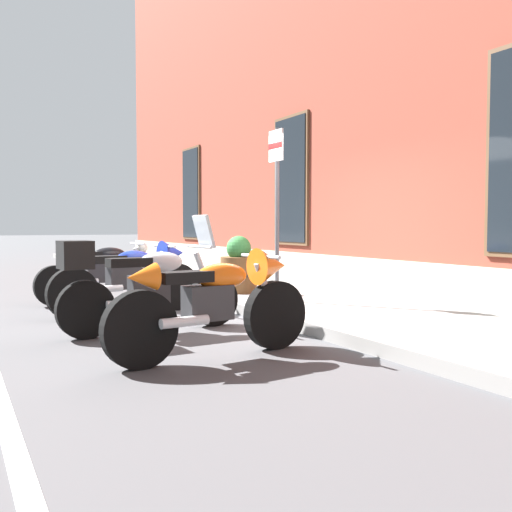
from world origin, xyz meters
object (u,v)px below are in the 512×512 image
parking_sign (277,190)px  motorcycle_black_naked (105,273)px  barrel_planter (239,269)px  motorcycle_silver_touring (143,284)px  motorcycle_orange_sport (220,298)px  motorcycle_blue_sport (132,274)px

parking_sign → motorcycle_black_naked: bearing=-134.9°
motorcycle_black_naked → barrel_planter: 2.12m
barrel_planter → parking_sign: bearing=0.5°
motorcycle_silver_touring → barrel_planter: 2.98m
motorcycle_orange_sport → parking_sign: bearing=140.1°
motorcycle_black_naked → motorcycle_orange_sport: 4.29m
motorcycle_orange_sport → parking_sign: parking_sign is taller
barrel_planter → motorcycle_silver_touring: bearing=-47.5°
motorcycle_orange_sport → parking_sign: (-2.31, 1.94, 1.18)m
motorcycle_orange_sport → barrel_planter: (-3.52, 1.93, -0.02)m
motorcycle_blue_sport → motorcycle_silver_touring: motorcycle_silver_touring is taller
motorcycle_silver_touring → parking_sign: 2.62m
motorcycle_blue_sport → motorcycle_orange_sport: bearing=-0.3°
motorcycle_black_naked → motorcycle_blue_sport: size_ratio=0.97×
motorcycle_black_naked → motorcycle_blue_sport: motorcycle_blue_sport is taller
parking_sign → motorcycle_orange_sport: bearing=-39.9°
motorcycle_blue_sport → motorcycle_orange_sport: motorcycle_blue_sport is taller
motorcycle_orange_sport → motorcycle_black_naked: bearing=-179.4°
motorcycle_black_naked → motorcycle_orange_sport: size_ratio=1.00×
motorcycle_black_naked → motorcycle_blue_sport: bearing=2.4°
motorcycle_orange_sport → barrel_planter: size_ratio=2.30×
motorcycle_black_naked → parking_sign: bearing=45.1°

